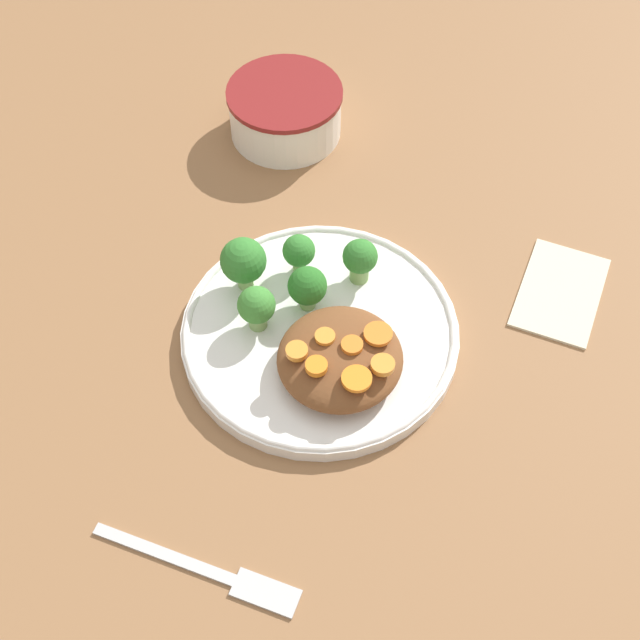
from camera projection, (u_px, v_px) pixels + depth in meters
name	position (u px, v px, depth m)	size (l,w,h in m)	color
ground_plane	(320.00, 338.00, 0.86)	(4.00, 4.00, 0.00)	#8C603D
plate	(320.00, 332.00, 0.85)	(0.26, 0.26, 0.02)	white
dip_bowl	(285.00, 109.00, 1.00)	(0.13, 0.13, 0.06)	white
stew_mound	(340.00, 358.00, 0.80)	(0.12, 0.11, 0.04)	brown
broccoli_floret_0	(243.00, 262.00, 0.85)	(0.04, 0.04, 0.06)	#7FA85B
broccoli_floret_1	(299.00, 252.00, 0.87)	(0.03, 0.03, 0.05)	#7FA85B
broccoli_floret_2	(363.00, 260.00, 0.86)	(0.03, 0.03, 0.05)	#7FA85B
broccoli_floret_3	(307.00, 287.00, 0.84)	(0.04, 0.04, 0.05)	#7FA85B
broccoli_floret_4	(257.00, 307.00, 0.82)	(0.04, 0.04, 0.05)	#7FA85B
carrot_slice_0	(325.00, 336.00, 0.79)	(0.02, 0.02, 0.00)	orange
carrot_slice_1	(377.00, 335.00, 0.79)	(0.03, 0.03, 0.00)	orange
carrot_slice_2	(297.00, 351.00, 0.78)	(0.02, 0.02, 0.01)	orange
carrot_slice_3	(383.00, 365.00, 0.77)	(0.02, 0.02, 0.01)	orange
carrot_slice_4	(352.00, 345.00, 0.79)	(0.02, 0.02, 0.00)	orange
carrot_slice_5	(357.00, 379.00, 0.77)	(0.03, 0.03, 0.00)	orange
carrot_slice_6	(316.00, 366.00, 0.77)	(0.02, 0.02, 0.01)	orange
fork	(215.00, 573.00, 0.72)	(0.05, 0.18, 0.01)	#BDBDBD
napkin	(561.00, 291.00, 0.89)	(0.13, 0.10, 0.01)	beige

